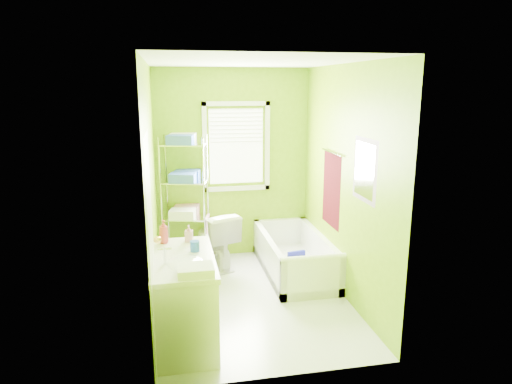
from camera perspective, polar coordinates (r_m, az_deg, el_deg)
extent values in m
plane|color=silver|center=(5.34, -0.49, -13.15)|extent=(2.90, 2.90, 0.00)
cube|color=#6C9607|center=(6.30, -2.92, 3.44)|extent=(2.10, 0.04, 2.60)
cube|color=#6C9607|center=(3.53, 3.78, -4.48)|extent=(2.10, 0.04, 2.60)
cube|color=#6C9607|center=(4.83, -12.87, 0.06)|extent=(0.04, 2.90, 2.60)
cube|color=#6C9607|center=(5.19, 10.96, 1.07)|extent=(0.04, 2.90, 2.60)
cube|color=white|center=(4.79, -0.55, 15.97)|extent=(2.10, 2.90, 0.04)
cube|color=white|center=(6.26, -2.48, 5.69)|extent=(0.74, 0.01, 1.01)
cube|color=white|center=(6.35, -2.40, 0.47)|extent=(0.92, 0.05, 0.06)
cube|color=white|center=(6.19, -2.51, 10.99)|extent=(0.92, 0.05, 0.06)
cube|color=white|center=(6.19, -6.41, 5.54)|extent=(0.06, 0.05, 1.22)
cube|color=white|center=(6.32, 1.42, 5.77)|extent=(0.06, 0.05, 1.22)
cube|color=white|center=(6.21, -2.47, 8.32)|extent=(0.72, 0.02, 0.50)
cube|color=white|center=(3.95, -12.87, -7.44)|extent=(0.02, 0.80, 2.00)
sphere|color=gold|center=(4.26, -12.24, -5.87)|extent=(0.07, 0.07, 0.07)
cube|color=#3F070B|center=(5.53, 9.41, 0.30)|extent=(0.02, 0.58, 0.90)
cylinder|color=silver|center=(5.45, 9.44, 4.91)|extent=(0.02, 0.62, 0.02)
cube|color=#CC5972|center=(4.64, 13.47, 2.67)|extent=(0.02, 0.54, 0.64)
cube|color=white|center=(4.64, 13.38, 2.66)|extent=(0.01, 0.44, 0.54)
cube|color=white|center=(6.02, 4.76, -9.45)|extent=(0.76, 1.63, 0.11)
cube|color=white|center=(5.87, 1.55, -8.02)|extent=(0.08, 1.63, 0.49)
cube|color=white|center=(6.05, 7.94, -7.50)|extent=(0.08, 1.63, 0.49)
cube|color=white|center=(5.26, 7.11, -10.71)|extent=(0.76, 0.08, 0.49)
cube|color=white|center=(6.65, 2.98, -5.43)|extent=(0.76, 0.08, 0.49)
cylinder|color=white|center=(5.17, 7.19, -8.24)|extent=(0.76, 0.08, 0.08)
cylinder|color=#1216AD|center=(5.73, 5.57, -9.78)|extent=(0.33, 0.33, 0.06)
cylinder|color=yellow|center=(5.71, 5.58, -9.29)|extent=(0.31, 0.31, 0.05)
cube|color=#1216AD|center=(5.79, 5.06, -8.37)|extent=(0.23, 0.07, 0.21)
imported|color=white|center=(6.08, -5.12, -5.88)|extent=(0.65, 0.85, 0.77)
cube|color=white|center=(4.45, -8.93, -13.35)|extent=(0.54, 1.08, 0.79)
cube|color=silver|center=(4.28, -9.13, -8.32)|extent=(0.57, 1.11, 0.05)
ellipsoid|color=white|center=(4.14, -8.78, -9.12)|extent=(0.37, 0.49, 0.13)
cylinder|color=silver|center=(4.10, -11.33, -7.94)|extent=(0.03, 0.03, 0.16)
cylinder|color=silver|center=(4.08, -11.37, -7.02)|extent=(0.12, 0.02, 0.02)
imported|color=#C3394E|center=(4.62, -11.48, -4.87)|extent=(0.12, 0.12, 0.24)
imported|color=#C47F9C|center=(4.63, -8.39, -5.13)|extent=(0.09, 0.09, 0.17)
cylinder|color=#1A49AE|center=(4.38, -7.66, -6.72)|extent=(0.09, 0.09, 0.10)
cube|color=white|center=(3.86, -7.57, -9.67)|extent=(0.30, 0.24, 0.08)
cylinder|color=silver|center=(6.01, -11.77, -1.53)|extent=(0.02, 0.02, 1.74)
cylinder|color=silver|center=(6.33, -11.04, -0.75)|extent=(0.02, 0.02, 1.74)
cylinder|color=silver|center=(5.90, -6.50, -1.61)|extent=(0.02, 0.02, 1.74)
cylinder|color=silver|center=(6.23, -6.04, -0.81)|extent=(0.02, 0.02, 1.74)
cube|color=silver|center=(6.32, -8.63, -7.37)|extent=(0.64, 0.48, 0.02)
cube|color=silver|center=(6.17, -8.78, -3.12)|extent=(0.64, 0.48, 0.02)
cube|color=silver|center=(6.05, -8.95, 1.33)|extent=(0.64, 0.48, 0.02)
cube|color=silver|center=(5.97, -9.11, 5.92)|extent=(0.64, 0.48, 0.02)
cube|color=#3157B2|center=(5.86, -9.46, 6.45)|extent=(0.37, 0.29, 0.12)
cube|color=white|center=(6.09, -9.09, 6.72)|extent=(0.37, 0.29, 0.12)
cube|color=#3157B2|center=(5.93, -9.17, 1.76)|extent=(0.37, 0.29, 0.12)
cube|color=#3157B2|center=(6.16, -8.56, 2.20)|extent=(0.37, 0.29, 0.12)
cube|color=white|center=(6.07, -9.17, -2.72)|extent=(0.37, 0.29, 0.12)
cube|color=#CA8A9A|center=(6.28, -8.62, -2.16)|extent=(0.37, 0.29, 0.12)
cube|color=#CA8A9A|center=(6.20, -6.07, -5.47)|extent=(0.10, 0.30, 0.54)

